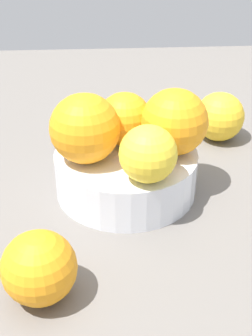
{
  "coord_description": "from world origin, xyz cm",
  "views": [
    {
      "loc": [
        47.53,
        -2.99,
        32.38
      ],
      "look_at": [
        0.0,
        0.0,
        3.06
      ],
      "focal_mm": 51.02,
      "sensor_mm": 36.0,
      "label": 1
    }
  ],
  "objects_px": {
    "orange_in_bowl_0": "(175,123)",
    "orange_loose_1": "(220,117)",
    "orange_loose_0": "(39,268)",
    "orange_in_bowl_2": "(85,129)",
    "orange_in_bowl_3": "(148,154)",
    "fruit_bowl": "(126,173)",
    "orange_in_bowl_1": "(126,119)"
  },
  "relations": [
    {
      "from": "orange_in_bowl_2",
      "to": "orange_in_bowl_3",
      "type": "relative_size",
      "value": 1.28
    },
    {
      "from": "fruit_bowl",
      "to": "orange_in_bowl_3",
      "type": "height_order",
      "value": "orange_in_bowl_3"
    },
    {
      "from": "orange_loose_1",
      "to": "orange_loose_0",
      "type": "bearing_deg",
      "value": -38.08
    },
    {
      "from": "fruit_bowl",
      "to": "orange_loose_1",
      "type": "distance_m",
      "value": 0.19
    },
    {
      "from": "orange_in_bowl_3",
      "to": "orange_loose_0",
      "type": "distance_m",
      "value": 0.16
    },
    {
      "from": "orange_in_bowl_0",
      "to": "orange_in_bowl_3",
      "type": "xyz_separation_m",
      "value": [
        0.05,
        -0.04,
        -0.01
      ]
    },
    {
      "from": "orange_in_bowl_0",
      "to": "orange_in_bowl_2",
      "type": "xyz_separation_m",
      "value": [
        0.01,
        -0.1,
        0.0
      ]
    },
    {
      "from": "orange_in_bowl_0",
      "to": "orange_loose_0",
      "type": "bearing_deg",
      "value": -40.78
    },
    {
      "from": "orange_in_bowl_0",
      "to": "orange_in_bowl_3",
      "type": "height_order",
      "value": "orange_in_bowl_0"
    },
    {
      "from": "fruit_bowl",
      "to": "orange_in_bowl_1",
      "type": "xyz_separation_m",
      "value": [
        -0.02,
        0.0,
        0.06
      ]
    },
    {
      "from": "orange_in_bowl_0",
      "to": "orange_loose_0",
      "type": "relative_size",
      "value": 1.13
    },
    {
      "from": "orange_in_bowl_1",
      "to": "orange_in_bowl_3",
      "type": "bearing_deg",
      "value": 12.36
    },
    {
      "from": "fruit_bowl",
      "to": "orange_in_bowl_3",
      "type": "relative_size",
      "value": 2.74
    },
    {
      "from": "orange_loose_0",
      "to": "fruit_bowl",
      "type": "bearing_deg",
      "value": 152.47
    },
    {
      "from": "orange_in_bowl_3",
      "to": "orange_loose_0",
      "type": "relative_size",
      "value": 0.9
    },
    {
      "from": "fruit_bowl",
      "to": "orange_in_bowl_3",
      "type": "bearing_deg",
      "value": 18.65
    },
    {
      "from": "orange_in_bowl_2",
      "to": "orange_loose_1",
      "type": "height_order",
      "value": "orange_in_bowl_2"
    },
    {
      "from": "orange_in_bowl_0",
      "to": "orange_in_bowl_3",
      "type": "distance_m",
      "value": 0.06
    },
    {
      "from": "orange_in_bowl_3",
      "to": "orange_in_bowl_0",
      "type": "bearing_deg",
      "value": 146.92
    },
    {
      "from": "orange_in_bowl_0",
      "to": "orange_loose_1",
      "type": "xyz_separation_m",
      "value": [
        -0.13,
        0.09,
        -0.05
      ]
    },
    {
      "from": "orange_in_bowl_2",
      "to": "orange_in_bowl_3",
      "type": "distance_m",
      "value": 0.08
    },
    {
      "from": "orange_in_bowl_0",
      "to": "orange_in_bowl_2",
      "type": "relative_size",
      "value": 0.98
    },
    {
      "from": "orange_in_bowl_2",
      "to": "orange_loose_1",
      "type": "bearing_deg",
      "value": 126.05
    },
    {
      "from": "orange_loose_0",
      "to": "orange_loose_1",
      "type": "relative_size",
      "value": 0.97
    },
    {
      "from": "fruit_bowl",
      "to": "orange_in_bowl_0",
      "type": "bearing_deg",
      "value": 87.57
    },
    {
      "from": "orange_loose_1",
      "to": "orange_in_bowl_2",
      "type": "bearing_deg",
      "value": -53.95
    },
    {
      "from": "orange_loose_0",
      "to": "orange_in_bowl_1",
      "type": "bearing_deg",
      "value": 155.25
    },
    {
      "from": "fruit_bowl",
      "to": "orange_in_bowl_0",
      "type": "relative_size",
      "value": 2.19
    },
    {
      "from": "fruit_bowl",
      "to": "orange_in_bowl_1",
      "type": "height_order",
      "value": "orange_in_bowl_1"
    },
    {
      "from": "orange_in_bowl_0",
      "to": "orange_loose_0",
      "type": "height_order",
      "value": "orange_in_bowl_0"
    },
    {
      "from": "orange_loose_0",
      "to": "orange_in_bowl_2",
      "type": "bearing_deg",
      "value": 165.19
    },
    {
      "from": "fruit_bowl",
      "to": "orange_loose_0",
      "type": "bearing_deg",
      "value": -27.53
    }
  ]
}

